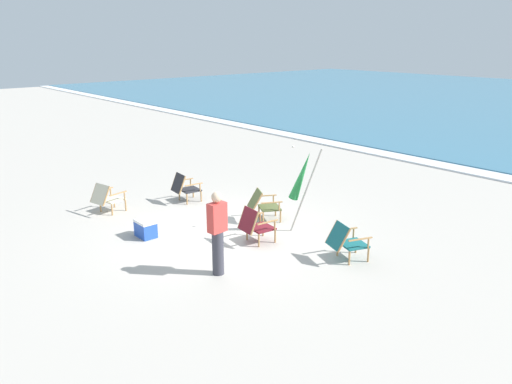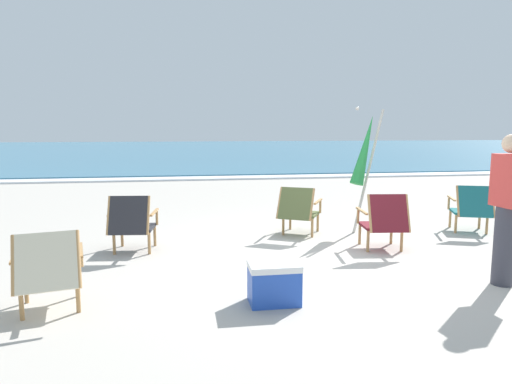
{
  "view_description": "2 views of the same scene",
  "coord_description": "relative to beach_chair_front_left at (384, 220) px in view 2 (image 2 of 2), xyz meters",
  "views": [
    {
      "loc": [
        8.54,
        -6.44,
        4.29
      ],
      "look_at": [
        0.03,
        0.96,
        0.81
      ],
      "focal_mm": 35.0,
      "sensor_mm": 36.0,
      "label": 1
    },
    {
      "loc": [
        -1.84,
        -5.62,
        1.69
      ],
      "look_at": [
        -0.56,
        2.28,
        0.57
      ],
      "focal_mm": 32.0,
      "sensor_mm": 36.0,
      "label": 2
    }
  ],
  "objects": [
    {
      "name": "beach_chair_front_left",
      "position": [
        0.0,
        0.0,
        0.0
      ],
      "size": [
        0.66,
        0.76,
        0.81
      ],
      "color": "maroon",
      "rests_on": "ground"
    },
    {
      "name": "beach_chair_front_right",
      "position": [
        -3.95,
        -1.57,
        -0.01
      ],
      "size": [
        0.72,
        0.85,
        0.79
      ],
      "color": "beige",
      "rests_on": "ground"
    },
    {
      "name": "surf_band",
      "position": [
        -0.89,
        9.54,
        -0.4
      ],
      "size": [
        80.0,
        1.1,
        0.06
      ],
      "primitive_type": "cube",
      "color": "white",
      "rests_on": "ground"
    },
    {
      "name": "beach_chair_back_right",
      "position": [
        -0.94,
        1.06,
        -0.01
      ],
      "size": [
        0.87,
        0.94,
        0.78
      ],
      "color": "#515B33",
      "rests_on": "ground"
    },
    {
      "name": "cooler_box",
      "position": [
        -1.88,
        -1.64,
        -0.23
      ],
      "size": [
        0.49,
        0.35,
        0.4
      ],
      "color": "blue",
      "rests_on": "ground"
    },
    {
      "name": "beach_chair_far_center",
      "position": [
        -3.42,
        0.42,
        -0.0
      ],
      "size": [
        0.65,
        0.77,
        0.81
      ],
      "color": "#28282D",
      "rests_on": "ground"
    },
    {
      "name": "person_near_chairs",
      "position": [
        0.68,
        -1.51,
        0.41
      ],
      "size": [
        0.22,
        0.35,
        1.63
      ],
      "color": "#383842",
      "rests_on": "ground"
    },
    {
      "name": "sea",
      "position": [
        -0.89,
        29.84,
        -0.38
      ],
      "size": [
        80.0,
        40.0,
        0.1
      ],
      "primitive_type": "cube",
      "color": "teal",
      "rests_on": "ground"
    },
    {
      "name": "beach_chair_back_left",
      "position": [
        1.87,
        0.79,
        -0.01
      ],
      "size": [
        0.8,
        0.91,
        0.79
      ],
      "color": "#196066",
      "rests_on": "ground"
    },
    {
      "name": "ground_plane",
      "position": [
        -0.89,
        -0.19,
        -0.43
      ],
      "size": [
        80.0,
        80.0,
        0.0
      ],
      "primitive_type": "plane",
      "color": "#B2AAA0"
    },
    {
      "name": "umbrella_furled_green",
      "position": [
        0.19,
        1.21,
        0.9
      ],
      "size": [
        0.72,
        0.48,
        2.03
      ],
      "color": "#B7B2A8",
      "rests_on": "ground"
    }
  ]
}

